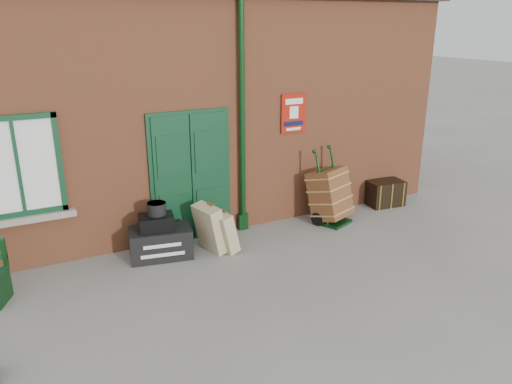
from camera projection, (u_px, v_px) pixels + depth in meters
ground at (245, 269)px, 7.70m from camera, size 80.00×80.00×0.00m
station_building at (168, 99)px, 9.94m from camera, size 10.30×4.30×4.36m
houdini_trunk at (161, 243)px, 8.03m from camera, size 1.06×0.71×0.49m
strongbox at (156, 222)px, 7.89m from camera, size 0.60×0.48×0.24m
hatbox at (157, 209)px, 7.86m from camera, size 0.34×0.34×0.20m
suitcase_back at (210, 228)px, 8.18m from camera, size 0.50×0.64×0.82m
suitcase_front at (223, 232)px, 8.20m from camera, size 0.46×0.58×0.70m
porter_trolley at (330, 195)px, 9.36m from camera, size 0.89×0.92×1.39m
dark_trunk at (385, 193)px, 10.32m from camera, size 0.77×0.55×0.52m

